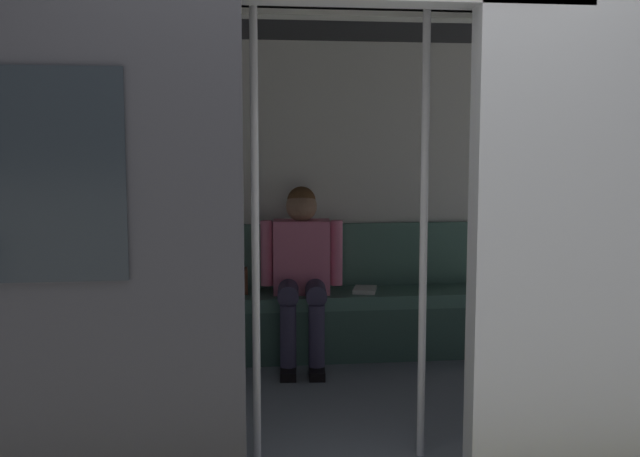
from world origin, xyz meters
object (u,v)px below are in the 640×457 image
at_px(train_car, 312,136).
at_px(grab_pole_far, 424,228).
at_px(bench_seat, 304,309).
at_px(handbag, 228,281).
at_px(person_seated, 302,263).
at_px(grab_pole_door, 255,231).
at_px(book, 365,290).

bearing_deg(train_car, grab_pole_far, 123.24).
distance_m(bench_seat, handbag, 0.55).
bearing_deg(person_seated, grab_pole_far, 104.14).
relative_size(bench_seat, handbag, 10.70).
relative_size(bench_seat, grab_pole_door, 1.29).
bearing_deg(person_seated, handbag, -15.46).
bearing_deg(book, handbag, 11.57).
distance_m(train_car, book, 1.53).
height_order(handbag, grab_pole_far, grab_pole_far).
bearing_deg(grab_pole_far, grab_pole_door, 0.32).
xyz_separation_m(train_car, book, (-0.48, -1.01, -1.04)).
distance_m(person_seated, book, 0.49).
relative_size(bench_seat, book, 12.65).
relative_size(person_seated, book, 5.37).
height_order(book, grab_pole_door, grab_pole_door).
height_order(bench_seat, grab_pole_far, grab_pole_far).
relative_size(handbag, grab_pole_far, 0.12).
bearing_deg(person_seated, train_car, 88.05).
relative_size(person_seated, handbag, 4.55).
distance_m(bench_seat, grab_pole_door, 1.86).
distance_m(train_car, grab_pole_far, 0.90).
xyz_separation_m(book, grab_pole_far, (0.04, 1.68, 0.61)).
distance_m(bench_seat, person_seated, 0.33).
bearing_deg(bench_seat, grab_pole_door, 77.03).
bearing_deg(train_car, book, -115.10).
xyz_separation_m(handbag, book, (-0.93, 0.06, -0.07)).
bearing_deg(handbag, bench_seat, 170.76).
distance_m(train_car, person_seated, 1.26).
bearing_deg(grab_pole_door, handbag, -85.81).
bearing_deg(handbag, book, 176.26).
bearing_deg(person_seated, grab_pole_door, 77.34).
bearing_deg(book, train_car, 80.21).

